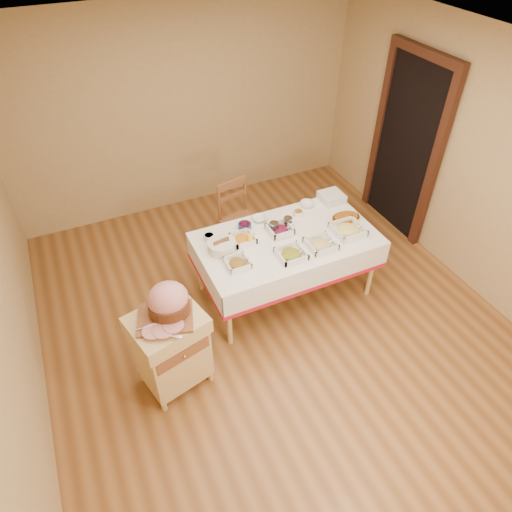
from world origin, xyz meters
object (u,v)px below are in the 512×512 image
(butcher_cart, at_px, (171,347))
(plate_stack, at_px, (332,197))
(dining_table, at_px, (286,250))
(bread_basket, at_px, (222,246))
(mustard_bottle, at_px, (250,239))
(brass_platter, at_px, (346,218))
(dining_chair, at_px, (240,220))
(preserve_jar_left, at_px, (274,228))
(ham_on_board, at_px, (168,303))
(preserve_jar_right, at_px, (288,223))

(butcher_cart, height_order, plate_stack, plate_stack)
(dining_table, relative_size, bread_basket, 6.61)
(butcher_cart, bearing_deg, mustard_bottle, 32.04)
(brass_platter, bearing_deg, plate_stack, 82.45)
(dining_chair, bearing_deg, butcher_cart, -131.30)
(butcher_cart, bearing_deg, plate_stack, 24.34)
(dining_table, height_order, preserve_jar_left, preserve_jar_left)
(preserve_jar_left, bearing_deg, mustard_bottle, -163.03)
(preserve_jar_left, height_order, mustard_bottle, mustard_bottle)
(dining_table, bearing_deg, plate_stack, 26.86)
(plate_stack, bearing_deg, mustard_bottle, -163.62)
(butcher_cart, height_order, ham_on_board, ham_on_board)
(dining_table, relative_size, mustard_bottle, 11.44)
(brass_platter, bearing_deg, mustard_bottle, 178.31)
(preserve_jar_left, distance_m, plate_stack, 0.88)
(ham_on_board, relative_size, preserve_jar_left, 4.01)
(ham_on_board, bearing_deg, butcher_cart, -141.98)
(dining_chair, distance_m, preserve_jar_left, 0.77)
(ham_on_board, height_order, bread_basket, ham_on_board)
(mustard_bottle, bearing_deg, ham_on_board, -148.27)
(preserve_jar_right, bearing_deg, preserve_jar_left, -172.95)
(mustard_bottle, bearing_deg, preserve_jar_right, 13.47)
(ham_on_board, distance_m, mustard_bottle, 1.19)
(butcher_cart, xyz_separation_m, brass_platter, (2.15, 0.63, 0.31))
(preserve_jar_left, bearing_deg, dining_chair, 97.50)
(preserve_jar_right, bearing_deg, plate_stack, 18.43)
(dining_chair, xyz_separation_m, bread_basket, (-0.50, -0.74, 0.33))
(dining_table, bearing_deg, preserve_jar_left, 117.80)
(preserve_jar_left, bearing_deg, preserve_jar_right, 7.05)
(ham_on_board, relative_size, mustard_bottle, 2.97)
(mustard_bottle, height_order, plate_stack, mustard_bottle)
(dining_table, relative_size, dining_chair, 1.93)
(ham_on_board, height_order, mustard_bottle, ham_on_board)
(dining_table, distance_m, plate_stack, 0.89)
(dining_chair, bearing_deg, bread_basket, -124.17)
(plate_stack, bearing_deg, butcher_cart, -155.66)
(preserve_jar_left, xyz_separation_m, brass_platter, (0.79, -0.13, -0.03))
(plate_stack, height_order, brass_platter, plate_stack)
(ham_on_board, distance_m, bread_basket, 0.99)
(dining_chair, xyz_separation_m, plate_stack, (0.93, -0.45, 0.32))
(bread_basket, bearing_deg, preserve_jar_right, 5.26)
(bread_basket, height_order, brass_platter, bread_basket)
(preserve_jar_right, bearing_deg, dining_table, -120.65)
(plate_stack, bearing_deg, brass_platter, -97.55)
(butcher_cart, relative_size, bread_basket, 3.03)
(preserve_jar_left, bearing_deg, ham_on_board, -151.42)
(dining_table, height_order, butcher_cart, butcher_cart)
(mustard_bottle, xyz_separation_m, plate_stack, (1.15, 0.34, -0.03))
(preserve_jar_right, xyz_separation_m, plate_stack, (0.67, 0.22, -0.01))
(preserve_jar_left, bearing_deg, brass_platter, -9.03)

